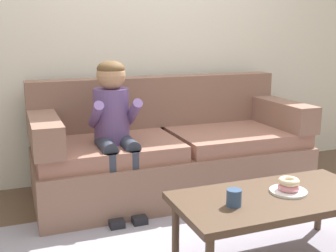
{
  "coord_description": "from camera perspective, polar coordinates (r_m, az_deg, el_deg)",
  "views": [
    {
      "loc": [
        -1.14,
        -2.23,
        1.29
      ],
      "look_at": [
        -0.11,
        0.45,
        0.65
      ],
      "focal_mm": 44.51,
      "sensor_mm": 36.0,
      "label": 1
    }
  ],
  "objects": [
    {
      "name": "donut",
      "position": [
        2.48,
        16.17,
        -8.05
      ],
      "size": [
        0.14,
        0.14,
        0.04
      ],
      "primitive_type": "torus",
      "rotation": [
        0.0,
        0.0,
        1.35
      ],
      "color": "pink",
      "rests_on": "plate"
    },
    {
      "name": "ground",
      "position": [
        2.82,
        5.58,
        -14.75
      ],
      "size": [
        10.0,
        10.0,
        0.0
      ],
      "primitive_type": "plane",
      "color": "brown"
    },
    {
      "name": "donut_second",
      "position": [
        2.47,
        16.23,
        -7.27
      ],
      "size": [
        0.17,
        0.17,
        0.04
      ],
      "primitive_type": "torus",
      "rotation": [
        0.0,
        0.0,
        0.95
      ],
      "color": "beige",
      "rests_on": "donut"
    },
    {
      "name": "couch",
      "position": [
        3.44,
        0.32,
        -3.5
      ],
      "size": [
        2.19,
        0.9,
        0.93
      ],
      "color": "#846051",
      "rests_on": "ground"
    },
    {
      "name": "coffee_table",
      "position": [
        2.44,
        14.42,
        -10.06
      ],
      "size": [
        1.14,
        0.55,
        0.41
      ],
      "color": "#4C3828",
      "rests_on": "ground"
    },
    {
      "name": "wall_back",
      "position": [
        3.81,
        -3.65,
        14.2
      ],
      "size": [
        8.0,
        0.1,
        2.8
      ],
      "primitive_type": "cube",
      "color": "silver",
      "rests_on": "ground"
    },
    {
      "name": "mug",
      "position": [
        2.23,
        9.02,
        -9.68
      ],
      "size": [
        0.08,
        0.08,
        0.09
      ],
      "primitive_type": "cylinder",
      "color": "#334C72",
      "rests_on": "coffee_table"
    },
    {
      "name": "person_child",
      "position": [
        3.02,
        -7.37,
        0.62
      ],
      "size": [
        0.34,
        0.58,
        1.1
      ],
      "color": "#664C84",
      "rests_on": "ground"
    },
    {
      "name": "plate",
      "position": [
        2.49,
        16.14,
        -8.59
      ],
      "size": [
        0.21,
        0.21,
        0.01
      ],
      "primitive_type": "cylinder",
      "color": "white",
      "rests_on": "coffee_table"
    }
  ]
}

